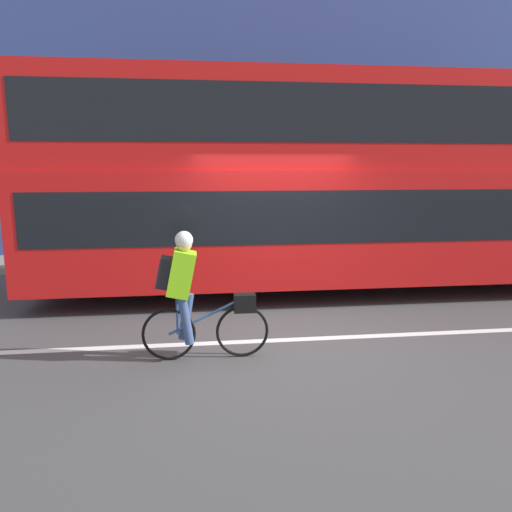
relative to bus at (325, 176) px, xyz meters
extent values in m
plane|color=#424244|center=(-1.11, -2.49, -2.13)|extent=(80.00, 80.00, 0.00)
cube|color=silver|center=(-1.11, -2.58, -2.13)|extent=(50.00, 0.14, 0.01)
cube|color=gray|center=(-1.11, 2.99, -2.06)|extent=(60.00, 1.68, 0.14)
cube|color=#33478C|center=(-1.11, 3.98, 2.28)|extent=(60.00, 0.30, 8.82)
cylinder|color=black|center=(3.20, 0.00, -1.59)|extent=(1.09, 0.30, 1.09)
cylinder|color=black|center=(-3.20, 0.00, -1.59)|extent=(1.09, 0.30, 1.09)
cube|color=red|center=(0.00, 0.00, -0.85)|extent=(10.33, 2.47, 1.91)
cube|color=black|center=(0.00, 0.00, -0.62)|extent=(9.92, 2.49, 0.84)
cube|color=red|center=(0.00, 0.00, 0.90)|extent=(10.33, 2.37, 1.58)
cube|color=black|center=(0.00, 0.00, 0.98)|extent=(9.92, 2.39, 0.89)
torus|color=black|center=(-1.81, -3.08, -1.81)|extent=(0.65, 0.04, 0.65)
torus|color=black|center=(-2.70, -3.08, -1.81)|extent=(0.65, 0.04, 0.65)
cylinder|color=#2D4C8C|center=(-2.26, -3.08, -1.60)|extent=(0.90, 0.03, 0.44)
cylinder|color=#2D4C8C|center=(-2.59, -3.08, -1.57)|extent=(0.03, 0.03, 0.47)
cube|color=black|center=(-1.78, -3.08, -1.45)|extent=(0.26, 0.16, 0.22)
cube|color=#8CE019|center=(-2.53, -3.08, -1.06)|extent=(0.37, 0.32, 0.58)
cube|color=black|center=(-2.73, -3.08, -1.04)|extent=(0.21, 0.26, 0.38)
cylinder|color=#384C7A|center=(-2.49, -2.99, -1.62)|extent=(0.21, 0.11, 0.58)
cylinder|color=#384C7A|center=(-2.49, -3.17, -1.62)|extent=(0.19, 0.11, 0.58)
sphere|color=tan|center=(-2.49, -3.08, -0.71)|extent=(0.19, 0.19, 0.19)
sphere|color=silver|center=(-2.49, -3.08, -0.66)|extent=(0.21, 0.21, 0.21)
camera|label=1|loc=(-2.39, -8.88, 0.20)|focal=35.00mm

